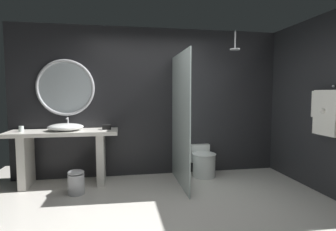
{
  "coord_description": "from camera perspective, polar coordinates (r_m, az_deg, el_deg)",
  "views": [
    {
      "loc": [
        -0.57,
        -2.87,
        1.46
      ],
      "look_at": [
        0.1,
        0.9,
        1.14
      ],
      "focal_mm": 28.59,
      "sensor_mm": 36.0,
      "label": 1
    }
  ],
  "objects": [
    {
      "name": "waste_bin",
      "position": [
        4.21,
        -19.0,
        -13.23
      ],
      "size": [
        0.23,
        0.23,
        0.36
      ],
      "color": "#B7B7BC",
      "rests_on": "ground_plane"
    },
    {
      "name": "tissue_box",
      "position": [
        4.49,
        -12.95,
        -2.42
      ],
      "size": [
        0.14,
        0.12,
        0.07
      ],
      "primitive_type": "cube",
      "color": "black",
      "rests_on": "vanity_counter"
    },
    {
      "name": "side_wall_right",
      "position": [
        4.66,
        28.81,
        2.19
      ],
      "size": [
        0.1,
        2.47,
        2.6
      ],
      "primitive_type": "cube",
      "color": "#232326",
      "rests_on": "ground_plane"
    },
    {
      "name": "hanging_bathrobe",
      "position": [
        4.25,
        30.87,
        0.89
      ],
      "size": [
        0.2,
        0.57,
        0.69
      ],
      "color": "#B7B7BC"
    },
    {
      "name": "shower_glass_panel",
      "position": [
        4.22,
        2.64,
        -0.93
      ],
      "size": [
        0.02,
        1.25,
        2.09
      ],
      "primitive_type": "cube",
      "color": "silver",
      "rests_on": "ground_plane"
    },
    {
      "name": "back_wall_panel",
      "position": [
        4.81,
        -3.18,
        2.84
      ],
      "size": [
        4.8,
        0.1,
        2.6
      ],
      "primitive_type": "cube",
      "color": "#232326",
      "rests_on": "ground_plane"
    },
    {
      "name": "round_wall_mirror",
      "position": [
        4.77,
        -21.0,
        5.54
      ],
      "size": [
        0.94,
        0.05,
        0.94
      ],
      "color": "#B7B7BC"
    },
    {
      "name": "tumbler_cup",
      "position": [
        4.72,
        -28.81,
        -2.49
      ],
      "size": [
        0.07,
        0.07,
        0.09
      ],
      "primitive_type": "cylinder",
      "color": "silver",
      "rests_on": "vanity_counter"
    },
    {
      "name": "vessel_sink",
      "position": [
        4.52,
        -21.01,
        -2.31
      ],
      "size": [
        0.55,
        0.45,
        0.19
      ],
      "color": "white",
      "rests_on": "vanity_counter"
    },
    {
      "name": "toilet",
      "position": [
        4.86,
        7.43,
        -9.72
      ],
      "size": [
        0.42,
        0.62,
        0.52
      ],
      "color": "white",
      "rests_on": "ground_plane"
    },
    {
      "name": "ground_plane",
      "position": [
        3.27,
        1.17,
        -21.76
      ],
      "size": [
        5.76,
        5.76,
        0.0
      ],
      "primitive_type": "plane",
      "color": "silver"
    },
    {
      "name": "vanity_counter",
      "position": [
        4.6,
        -21.26,
        -6.68
      ],
      "size": [
        1.68,
        0.56,
        0.87
      ],
      "color": "silver",
      "rests_on": "ground_plane"
    },
    {
      "name": "rain_shower_head",
      "position": [
        4.74,
        14.08,
        13.97
      ],
      "size": [
        0.17,
        0.17,
        0.32
      ],
      "color": "#B7B7BC"
    }
  ]
}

